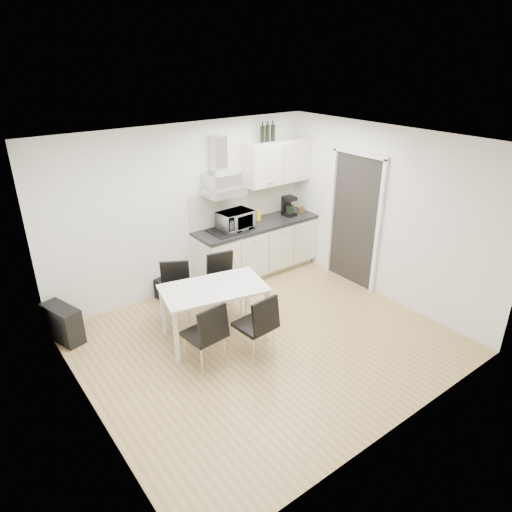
{
  "coord_description": "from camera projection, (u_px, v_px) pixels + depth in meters",
  "views": [
    {
      "loc": [
        -3.15,
        -3.97,
        3.53
      ],
      "look_at": [
        0.09,
        0.33,
        1.1
      ],
      "focal_mm": 32.0,
      "sensor_mm": 36.0,
      "label": 1
    }
  ],
  "objects": [
    {
      "name": "ceiling",
      "position": [
        267.0,
        144.0,
        5.0
      ],
      "size": [
        4.5,
        4.5,
        0.0
      ],
      "primitive_type": "plane",
      "color": "white",
      "rests_on": "wall_back"
    },
    {
      "name": "floor_speaker",
      "position": [
        162.0,
        288.0,
        7.08
      ],
      "size": [
        0.23,
        0.21,
        0.32
      ],
      "primitive_type": "cube",
      "rotation": [
        0.0,
        0.0,
        0.26
      ],
      "color": "black",
      "rests_on": "ground"
    },
    {
      "name": "guitar_amp",
      "position": [
        63.0,
        323.0,
        6.01
      ],
      "size": [
        0.42,
        0.64,
        0.49
      ],
      "rotation": [
        0.0,
        0.0,
        0.29
      ],
      "color": "black",
      "rests_on": "ground"
    },
    {
      "name": "chair_near_left",
      "position": [
        204.0,
        335.0,
        5.43
      ],
      "size": [
        0.49,
        0.54,
        0.88
      ],
      "primitive_type": null,
      "rotation": [
        0.0,
        0.0,
        0.1
      ],
      "color": "black",
      "rests_on": "ground"
    },
    {
      "name": "wall_left",
      "position": [
        79.0,
        310.0,
        4.3
      ],
      "size": [
        0.1,
        4.0,
        2.6
      ],
      "primitive_type": "cube",
      "color": "white",
      "rests_on": "ground"
    },
    {
      "name": "chair_far_left",
      "position": [
        176.0,
        295.0,
        6.3
      ],
      "size": [
        0.63,
        0.65,
        0.88
      ],
      "primitive_type": null,
      "rotation": [
        0.0,
        0.0,
        2.62
      ],
      "color": "black",
      "rests_on": "ground"
    },
    {
      "name": "ground",
      "position": [
        265.0,
        341.0,
        6.07
      ],
      "size": [
        4.5,
        4.5,
        0.0
      ],
      "primitive_type": "plane",
      "color": "tan",
      "rests_on": "ground"
    },
    {
      "name": "dining_table",
      "position": [
        214.0,
        293.0,
        5.9
      ],
      "size": [
        1.46,
        1.03,
        0.75
      ],
      "rotation": [
        0.0,
        0.0,
        -0.22
      ],
      "color": "white",
      "rests_on": "ground"
    },
    {
      "name": "chair_far_right",
      "position": [
        225.0,
        285.0,
        6.59
      ],
      "size": [
        0.53,
        0.58,
        0.88
      ],
      "primitive_type": null,
      "rotation": [
        0.0,
        0.0,
        2.94
      ],
      "color": "black",
      "rests_on": "ground"
    },
    {
      "name": "wall_right",
      "position": [
        385.0,
        215.0,
        6.77
      ],
      "size": [
        0.1,
        4.0,
        2.6
      ],
      "primitive_type": "cube",
      "color": "white",
      "rests_on": "ground"
    },
    {
      "name": "doorway",
      "position": [
        354.0,
        221.0,
        7.25
      ],
      "size": [
        0.08,
        1.04,
        2.1
      ],
      "primitive_type": "cube",
      "color": "white",
      "rests_on": "ground"
    },
    {
      "name": "wall_back",
      "position": [
        186.0,
        210.0,
        6.99
      ],
      "size": [
        4.5,
        0.1,
        2.6
      ],
      "primitive_type": "cube",
      "color": "white",
      "rests_on": "ground"
    },
    {
      "name": "chair_near_right",
      "position": [
        255.0,
        326.0,
        5.61
      ],
      "size": [
        0.48,
        0.54,
        0.88
      ],
      "primitive_type": null,
      "rotation": [
        0.0,
        0.0,
        0.09
      ],
      "color": "black",
      "rests_on": "ground"
    },
    {
      "name": "wall_front",
      "position": [
        404.0,
        324.0,
        4.08
      ],
      "size": [
        4.5,
        0.1,
        2.6
      ],
      "primitive_type": "cube",
      "color": "white",
      "rests_on": "ground"
    },
    {
      "name": "kitchenette",
      "position": [
        258.0,
        227.0,
        7.64
      ],
      "size": [
        2.22,
        0.64,
        2.52
      ],
      "color": "beige",
      "rests_on": "ground"
    }
  ]
}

